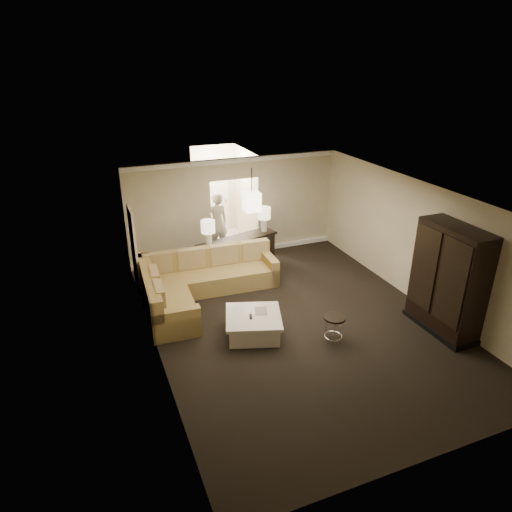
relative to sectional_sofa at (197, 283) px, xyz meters
name	(u,v)px	position (x,y,z in m)	size (l,w,h in m)	color
ground	(297,322)	(1.71, -1.86, -0.39)	(8.00, 8.00, 0.00)	black
wall_back	(235,208)	(1.71, 2.14, 1.01)	(6.00, 0.04, 2.80)	beige
wall_front	(438,383)	(1.71, -5.86, 1.01)	(6.00, 0.04, 2.80)	beige
wall_left	(152,289)	(-1.29, -1.86, 1.01)	(0.04, 8.00, 2.80)	beige
wall_right	(418,243)	(4.71, -1.86, 1.01)	(0.04, 8.00, 2.80)	beige
ceiling	(302,198)	(1.71, -1.86, 2.41)	(6.00, 8.00, 0.02)	silver
crown_molding	(235,160)	(1.71, 2.09, 2.34)	(6.00, 0.10, 0.12)	white
baseboard	(236,252)	(1.71, 2.09, -0.33)	(6.00, 0.10, 0.12)	white
side_door	(134,250)	(-1.26, 0.94, 0.66)	(0.05, 0.90, 2.10)	white
foyer	(221,198)	(1.71, 3.48, 0.91)	(1.44, 2.02, 2.80)	silver
sectional_sofa	(197,283)	(0.00, 0.00, 0.00)	(3.42, 2.68, 0.99)	brown
coffee_table	(253,325)	(0.66, -1.95, -0.16)	(1.41, 1.41, 0.47)	beige
console_table	(238,251)	(1.43, 1.17, 0.13)	(2.34, 1.09, 0.88)	black
armoire	(448,282)	(4.40, -3.21, 0.71)	(0.68, 1.60, 2.30)	black
drink_table	(334,323)	(2.08, -2.75, 0.00)	(0.44, 0.44, 0.56)	black
table_lamp_left	(208,229)	(0.58, 0.94, 0.94)	(0.35, 0.35, 0.68)	silver
table_lamp_right	(264,215)	(2.29, 1.39, 0.94)	(0.35, 0.35, 0.68)	silver
pendant_light	(252,201)	(1.71, 0.84, 1.56)	(0.38, 0.38, 1.09)	black
person	(217,220)	(1.26, 2.44, 0.60)	(0.72, 0.48, 1.99)	beige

